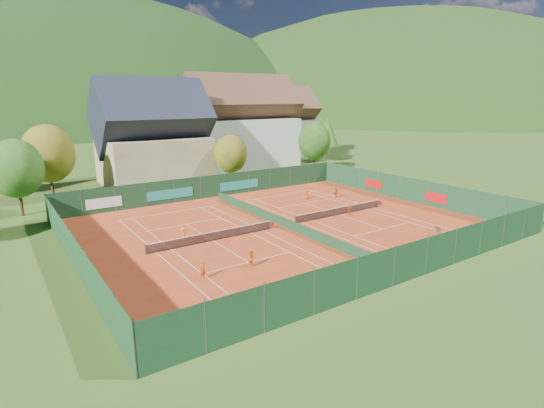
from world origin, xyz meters
The scene contains 33 objects.
ground centered at (0.00, 0.00, -0.02)m, with size 600.00×600.00×0.00m, color #315219.
clay_pad centered at (0.00, 0.00, 0.01)m, with size 40.00×32.00×0.01m, color #AA3819.
court_markings_left centered at (-8.00, 0.00, 0.01)m, with size 11.03×23.83×0.00m.
court_markings_right centered at (8.00, 0.00, 0.01)m, with size 11.03×23.83×0.00m.
tennis_net_left centered at (-7.85, 0.00, 0.51)m, with size 13.30×0.10×1.02m.
tennis_net_right centered at (8.15, 0.00, 0.51)m, with size 13.30×0.10×1.02m.
court_divider centered at (0.00, 0.00, 0.50)m, with size 0.03×28.80×1.00m.
fence_north centered at (-0.46, 15.99, 1.47)m, with size 40.00×0.10×3.00m.
fence_south centered at (0.00, -16.00, 1.50)m, with size 40.00×0.04×3.00m.
fence_west centered at (-20.00, 0.00, 1.50)m, with size 0.04×32.00×3.00m.
fence_east centered at (20.00, 0.05, 1.48)m, with size 0.09×32.00×3.00m.
chalet centered at (-3.00, 30.00, 6.62)m, with size 16.20×12.00×16.00m.
hotel_block_a centered at (16.00, 36.00, 7.38)m, with size 21.60×11.00×17.25m.
hotel_block_b centered at (30.00, 44.00, 6.62)m, with size 17.28×10.00×15.50m.
tree_west_front centered at (-22.00, 20.00, 5.39)m, with size 5.72×5.72×8.69m.
tree_west_mid centered at (-18.00, 26.00, 6.07)m, with size 6.44×6.44×9.78m.
tree_center centered at (6.00, 22.00, 4.72)m, with size 5.01×5.01×7.60m.
tree_east_front centered at (24.00, 24.00, 5.39)m, with size 5.72×5.72×8.69m.
tree_east_mid centered at (34.00, 32.00, 6.06)m, with size 5.04×5.04×9.00m.
tree_east_back centered at (26.00, 40.00, 6.74)m, with size 7.15×7.15×10.86m.
mountain_backdrop centered at (28.54, 233.48, -39.64)m, with size 820.00×530.00×242.00m.
ball_hopper centered at (11.30, -10.36, 0.56)m, with size 0.34×0.34×0.80m.
loose_ball_0 centered at (-6.54, -7.13, 0.03)m, with size 0.07×0.07×0.07m, color #CCD833.
loose_ball_1 centered at (7.56, -8.47, 0.03)m, with size 0.07×0.07×0.07m, color #CCD833.
loose_ball_2 centered at (3.66, 6.32, 0.03)m, with size 0.07×0.07×0.07m, color #CCD833.
loose_ball_3 centered at (-5.30, 8.11, 0.03)m, with size 0.07×0.07×0.07m, color #CCD833.
loose_ball_4 centered at (10.25, -4.21, 0.03)m, with size 0.07×0.07×0.07m, color #CCD833.
player_left_near centered at (-12.48, -7.29, 0.72)m, with size 0.53×0.34×1.44m, color #EC5215.
player_left_mid centered at (-8.31, -7.42, 0.73)m, with size 0.70×0.55×1.45m, color orange.
player_left_far centered at (-10.39, 1.43, 0.68)m, with size 0.88×0.51×1.37m, color #FD6116.
player_right_near centered at (8.40, -1.14, 0.72)m, with size 0.84×0.35×1.43m, color #D95013.
player_right_far_a centered at (9.54, 8.01, 0.66)m, with size 0.65×0.42×1.33m, color #D75113.
player_right_far_b centered at (13.30, 6.50, 0.73)m, with size 1.36×0.43×1.47m, color orange.
Camera 1 is at (-24.55, -34.21, 13.18)m, focal length 28.00 mm.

